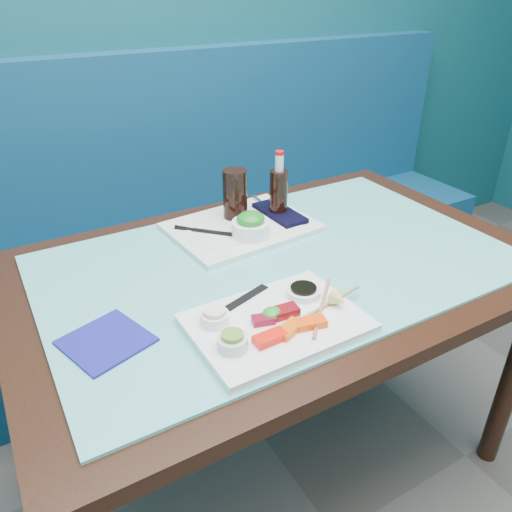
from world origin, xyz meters
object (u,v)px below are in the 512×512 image
cola_bottle_body (279,196)px  blue_napkin (106,341)px  serving_tray (241,227)px  cola_glass (235,194)px  seaweed_bowl (251,229)px  sashimi_plate (276,323)px  booth_bench (173,253)px  dining_table (279,289)px

cola_bottle_body → blue_napkin: 0.72m
cola_bottle_body → serving_tray: bearing=-177.2°
cola_glass → cola_bottle_body: (0.12, -0.05, -0.01)m
seaweed_bowl → sashimi_plate: bearing=-111.8°
booth_bench → cola_glass: bearing=-88.7°
serving_tray → cola_bottle_body: (0.13, 0.01, 0.07)m
sashimi_plate → serving_tray: sashimi_plate is taller
dining_table → blue_napkin: (-0.49, -0.11, 0.09)m
serving_tray → cola_bottle_body: bearing=-2.1°
dining_table → blue_napkin: bearing=-167.8°
seaweed_bowl → cola_bottle_body: 0.17m
sashimi_plate → cola_glass: 0.55m
serving_tray → dining_table: bearing=-95.5°
cola_bottle_body → blue_napkin: bearing=-152.4°
seaweed_bowl → cola_bottle_body: (0.14, 0.08, 0.04)m
blue_napkin → cola_bottle_body: bearing=27.6°
booth_bench → sashimi_plate: size_ratio=8.19×
sashimi_plate → serving_tray: (0.16, 0.46, -0.00)m
serving_tray → cola_glass: cola_glass is taller
booth_bench → seaweed_bowl: booth_bench is taller
sashimi_plate → cola_bottle_body: cola_bottle_body is taller
dining_table → cola_bottle_body: cola_bottle_body is taller
dining_table → cola_bottle_body: bearing=58.5°
seaweed_bowl → dining_table: bearing=-86.9°
dining_table → serving_tray: size_ratio=3.42×
serving_tray → cola_bottle_body: size_ratio=2.60×
serving_tray → blue_napkin: 0.59m
sashimi_plate → blue_napkin: (-0.33, 0.13, -0.01)m
cola_glass → serving_tray: bearing=-100.3°
sashimi_plate → cola_bottle_body: (0.30, 0.46, 0.07)m
seaweed_bowl → blue_napkin: (-0.49, -0.25, -0.03)m
booth_bench → cola_glass: size_ratio=19.76×
serving_tray → blue_napkin: bearing=-151.7°
serving_tray → seaweed_bowl: (-0.01, -0.07, 0.03)m
booth_bench → cola_bottle_body: booth_bench is taller
sashimi_plate → blue_napkin: size_ratio=2.33×
serving_tray → blue_napkin: size_ratio=2.61×
cola_glass → cola_bottle_body: 0.13m
dining_table → seaweed_bowl: bearing=93.1°
booth_bench → serving_tray: size_ratio=7.33×
seaweed_bowl → cola_glass: bearing=81.3°
dining_table → cola_bottle_body: size_ratio=8.90×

